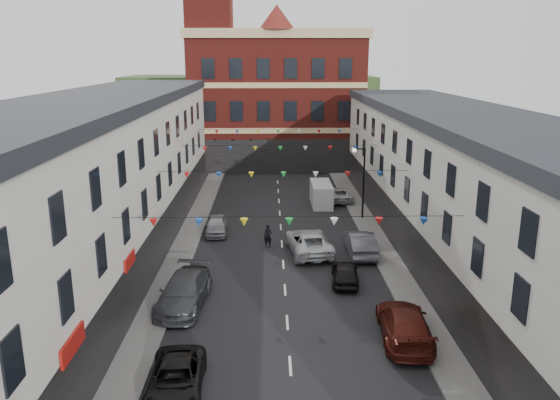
{
  "coord_description": "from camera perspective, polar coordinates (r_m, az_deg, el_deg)",
  "views": [
    {
      "loc": [
        -0.86,
        -29.14,
        13.07
      ],
      "look_at": [
        -0.15,
        7.11,
        3.51
      ],
      "focal_mm": 35.0,
      "sensor_mm": 36.0,
      "label": 1
    }
  ],
  "objects": [
    {
      "name": "street_lamp",
      "position": [
        44.72,
        8.45,
        2.78
      ],
      "size": [
        1.1,
        0.36,
        6.0
      ],
      "color": "black",
      "rests_on": "ground"
    },
    {
      "name": "car_right_e",
      "position": [
        37.51,
        8.38,
        -4.48
      ],
      "size": [
        1.72,
        4.88,
        1.61
      ],
      "primitive_type": "imported",
      "rotation": [
        0.0,
        0.0,
        3.14
      ],
      "color": "#56575F",
      "rests_on": "ground"
    },
    {
      "name": "car_left_c",
      "position": [
        23.18,
        -10.83,
        -17.92
      ],
      "size": [
        2.35,
        4.77,
        1.3
      ],
      "primitive_type": "imported",
      "rotation": [
        0.0,
        0.0,
        0.04
      ],
      "color": "black",
      "rests_on": "ground"
    },
    {
      "name": "pavement_right",
      "position": [
        34.62,
        12.03,
        -7.62
      ],
      "size": [
        1.8,
        64.0,
        0.15
      ],
      "primitive_type": "cube",
      "color": "#605E5B",
      "rests_on": "ground"
    },
    {
      "name": "car_left_d",
      "position": [
        30.19,
        -10.0,
        -9.39
      ],
      "size": [
        2.83,
        5.89,
        1.65
      ],
      "primitive_type": "imported",
      "rotation": [
        0.0,
        0.0,
        -0.09
      ],
      "color": "#383A3E",
      "rests_on": "ground"
    },
    {
      "name": "terrace_right",
      "position": [
        33.7,
        20.95,
        -0.35
      ],
      "size": [
        8.4,
        56.0,
        9.7
      ],
      "color": "beige",
      "rests_on": "ground"
    },
    {
      "name": "car_right_f",
      "position": [
        51.07,
        6.07,
        0.61
      ],
      "size": [
        2.49,
        4.8,
        1.29
      ],
      "primitive_type": "imported",
      "rotation": [
        0.0,
        0.0,
        3.22
      ],
      "color": "#B7BABC",
      "rests_on": "ground"
    },
    {
      "name": "car_left_e",
      "position": [
        41.72,
        -6.67,
        -2.62
      ],
      "size": [
        1.8,
        4.01,
        1.34
      ],
      "primitive_type": "imported",
      "rotation": [
        0.0,
        0.0,
        0.06
      ],
      "color": "#9798A0",
      "rests_on": "ground"
    },
    {
      "name": "civic_building",
      "position": [
        67.27,
        -0.39,
        10.57
      ],
      "size": [
        20.6,
        13.3,
        18.5
      ],
      "color": "maroon",
      "rests_on": "ground"
    },
    {
      "name": "terrace_left",
      "position": [
        32.97,
        -20.43,
        0.28
      ],
      "size": [
        8.4,
        56.0,
        10.7
      ],
      "color": "beige",
      "rests_on": "ground"
    },
    {
      "name": "car_right_d",
      "position": [
        32.87,
        6.82,
        -7.54
      ],
      "size": [
        1.91,
        3.96,
        1.31
      ],
      "primitive_type": "imported",
      "rotation": [
        0.0,
        0.0,
        3.04
      ],
      "color": "black",
      "rests_on": "ground"
    },
    {
      "name": "ground",
      "position": [
        31.95,
        0.53,
        -9.38
      ],
      "size": [
        160.0,
        160.0,
        0.0
      ],
      "primitive_type": "plane",
      "color": "black",
      "rests_on": "ground"
    },
    {
      "name": "white_van",
      "position": [
        49.47,
        4.32,
        0.62
      ],
      "size": [
        1.77,
        4.59,
        2.03
      ],
      "primitive_type": "cube",
      "rotation": [
        0.0,
        0.0,
        -0.0
      ],
      "color": "beige",
      "rests_on": "ground"
    },
    {
      "name": "distant_hill",
      "position": [
        91.55,
        -3.12,
        9.7
      ],
      "size": [
        40.0,
        14.0,
        10.0
      ],
      "primitive_type": "cube",
      "color": "#2C4520",
      "rests_on": "ground"
    },
    {
      "name": "clock_tower",
      "position": [
        64.51,
        -7.32,
        16.31
      ],
      "size": [
        5.6,
        5.6,
        30.0
      ],
      "color": "maroon",
      "rests_on": "ground"
    },
    {
      "name": "car_right_c",
      "position": [
        27.14,
        12.87,
        -12.51
      ],
      "size": [
        2.66,
        5.68,
        1.6
      ],
      "primitive_type": "imported",
      "rotation": [
        0.0,
        0.0,
        3.06
      ],
      "color": "#4E160F",
      "rests_on": "ground"
    },
    {
      "name": "pavement_left",
      "position": [
        34.28,
        -11.29,
        -7.81
      ],
      "size": [
        1.8,
        64.0,
        0.15
      ],
      "primitive_type": "cube",
      "color": "#605E5B",
      "rests_on": "ground"
    },
    {
      "name": "pedestrian",
      "position": [
        38.49,
        -1.27,
        -3.77
      ],
      "size": [
        0.7,
        0.56,
        1.66
      ],
      "primitive_type": "imported",
      "rotation": [
        0.0,
        0.0,
        -0.3
      ],
      "color": "black",
      "rests_on": "ground"
    },
    {
      "name": "moving_car",
      "position": [
        37.47,
        3.02,
        -4.37
      ],
      "size": [
        3.35,
        6.03,
        1.59
      ],
      "primitive_type": "imported",
      "rotation": [
        0.0,
        0.0,
        3.27
      ],
      "color": "silver",
      "rests_on": "ground"
    }
  ]
}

